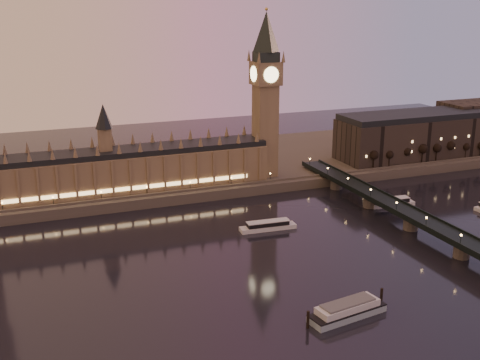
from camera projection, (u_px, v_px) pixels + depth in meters
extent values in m
plane|color=black|center=(262.00, 272.00, 262.14)|extent=(700.00, 700.00, 0.00)
cube|color=#423D35|center=(208.00, 166.00, 419.09)|extent=(560.00, 130.00, 6.00)
cube|color=brown|center=(118.00, 173.00, 351.45)|extent=(180.00, 26.00, 22.00)
cube|color=black|center=(116.00, 152.00, 347.85)|extent=(180.00, 22.00, 3.20)
cube|color=#FFCC7F|center=(122.00, 189.00, 341.10)|extent=(153.00, 0.25, 2.20)
cube|color=brown|center=(265.00, 131.00, 379.01)|extent=(13.00, 13.00, 58.00)
cube|color=brown|center=(266.00, 73.00, 368.75)|extent=(16.00, 16.00, 14.00)
cylinder|color=#FFEAA5|center=(271.00, 75.00, 361.44)|extent=(9.60, 0.35, 9.60)
cylinder|color=#FFEAA5|center=(253.00, 74.00, 365.90)|extent=(0.35, 9.60, 9.60)
cube|color=black|center=(266.00, 57.00, 365.90)|extent=(13.00, 13.00, 6.00)
cone|color=black|center=(266.00, 31.00, 361.62)|extent=(17.68, 17.68, 24.00)
sphere|color=gold|center=(267.00, 9.00, 357.91)|extent=(2.00, 2.00, 2.00)
cube|color=black|center=(436.00, 227.00, 291.86)|extent=(13.00, 260.00, 2.00)
cube|color=black|center=(425.00, 226.00, 289.24)|extent=(0.60, 260.00, 1.00)
cube|color=black|center=(446.00, 223.00, 293.63)|extent=(0.60, 260.00, 1.00)
cube|color=black|center=(413.00, 137.00, 429.70)|extent=(110.00, 36.00, 28.00)
cube|color=black|center=(414.00, 115.00, 425.14)|extent=(108.00, 34.00, 4.00)
cube|color=black|center=(479.00, 123.00, 463.91)|extent=(60.00, 30.00, 34.00)
cylinder|color=black|center=(373.00, 162.00, 400.96)|extent=(0.70, 0.70, 8.58)
sphere|color=black|center=(373.00, 156.00, 399.68)|extent=(5.72, 5.72, 5.72)
cylinder|color=black|center=(389.00, 161.00, 405.48)|extent=(0.70, 0.70, 8.58)
sphere|color=black|center=(390.00, 154.00, 404.20)|extent=(5.72, 5.72, 5.72)
cylinder|color=black|center=(405.00, 159.00, 409.99)|extent=(0.70, 0.70, 8.58)
sphere|color=black|center=(406.00, 152.00, 408.71)|extent=(5.72, 5.72, 5.72)
cylinder|color=black|center=(421.00, 157.00, 414.50)|extent=(0.70, 0.70, 8.58)
sphere|color=black|center=(422.00, 151.00, 413.22)|extent=(5.72, 5.72, 5.72)
cylinder|color=black|center=(436.00, 155.00, 419.02)|extent=(0.70, 0.70, 8.58)
sphere|color=black|center=(437.00, 149.00, 417.74)|extent=(5.72, 5.72, 5.72)
cylinder|color=black|center=(451.00, 154.00, 423.53)|extent=(0.70, 0.70, 8.58)
sphere|color=black|center=(452.00, 148.00, 422.25)|extent=(5.72, 5.72, 5.72)
cylinder|color=black|center=(466.00, 152.00, 428.04)|extent=(0.70, 0.70, 8.58)
sphere|color=black|center=(467.00, 146.00, 426.76)|extent=(5.72, 5.72, 5.72)
cube|color=silver|center=(268.00, 228.00, 310.74)|extent=(30.00, 8.43, 2.17)
cube|color=black|center=(268.00, 224.00, 310.12)|extent=(22.24, 6.75, 2.17)
cube|color=silver|center=(268.00, 221.00, 309.76)|extent=(22.85, 7.05, 0.40)
cube|color=silver|center=(392.00, 204.00, 347.09)|extent=(26.68, 9.17, 2.21)
cube|color=black|center=(392.00, 200.00, 346.46)|extent=(19.79, 7.30, 2.21)
cube|color=silver|center=(393.00, 198.00, 346.09)|extent=(20.34, 7.62, 0.40)
cube|color=#8EA7B5|center=(347.00, 314.00, 224.64)|extent=(32.44, 13.71, 2.55)
cube|color=black|center=(347.00, 310.00, 224.21)|extent=(32.44, 13.71, 0.49)
cube|color=silver|center=(348.00, 306.00, 223.77)|extent=(26.47, 11.80, 2.55)
cube|color=#595B5E|center=(348.00, 302.00, 223.31)|extent=(22.43, 10.21, 0.69)
cylinder|color=black|center=(308.00, 320.00, 216.37)|extent=(1.08, 1.08, 6.68)
cylinder|color=black|center=(381.00, 296.00, 233.52)|extent=(1.08, 1.08, 6.68)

